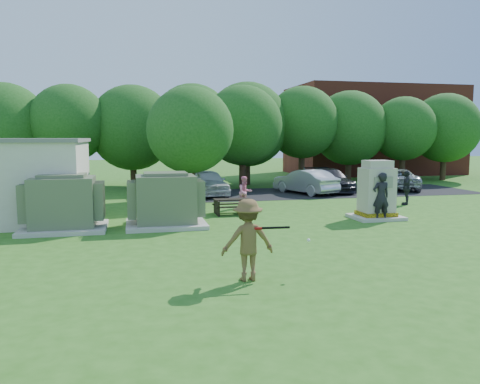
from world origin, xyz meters
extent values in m
plane|color=#2D6619|center=(0.00, 0.00, 0.00)|extent=(120.00, 120.00, 0.00)
cube|color=maroon|center=(18.00, 27.00, 4.00)|extent=(15.00, 8.00, 8.00)
cube|color=#232326|center=(7.00, 13.50, 0.01)|extent=(20.00, 6.00, 0.01)
cube|color=beige|center=(-6.50, 4.50, 0.07)|extent=(3.00, 2.40, 0.15)
cube|color=#5B6649|center=(-6.50, 4.50, 1.05)|extent=(2.20, 1.80, 1.80)
cube|color=#5B6649|center=(-6.50, 4.50, 2.01)|extent=(1.60, 1.30, 0.12)
cube|color=#5B6649|center=(-7.77, 4.50, 1.07)|extent=(0.32, 1.50, 1.35)
cube|color=#5B6649|center=(-5.23, 4.50, 1.07)|extent=(0.32, 1.50, 1.35)
cube|color=beige|center=(-2.80, 4.50, 0.07)|extent=(3.00, 2.40, 0.15)
cube|color=#5A6546|center=(-2.80, 4.50, 1.05)|extent=(2.20, 1.80, 1.80)
cube|color=#5A6546|center=(-2.80, 4.50, 2.01)|extent=(1.60, 1.30, 0.12)
cube|color=#5A6546|center=(-4.07, 4.50, 1.07)|extent=(0.32, 1.50, 1.35)
cube|color=#5A6546|center=(-1.53, 4.50, 1.07)|extent=(0.32, 1.50, 1.35)
cube|color=beige|center=(5.88, 4.19, 0.07)|extent=(2.01, 1.64, 0.14)
cube|color=yellow|center=(5.88, 4.19, 0.22)|extent=(1.41, 1.14, 0.16)
cube|color=#BDAF9D|center=(5.88, 4.19, 1.21)|extent=(1.28, 1.00, 1.82)
cube|color=#BDAF9D|center=(5.88, 4.19, 2.28)|extent=(1.05, 0.82, 0.32)
cube|color=gray|center=(5.88, 3.66, 1.58)|extent=(0.82, 0.04, 0.46)
cube|color=black|center=(0.25, 6.67, 0.66)|extent=(1.60, 0.62, 0.05)
cube|color=black|center=(0.25, 7.15, 0.39)|extent=(1.60, 0.22, 0.04)
cube|color=black|center=(0.25, 6.18, 0.39)|extent=(1.60, 0.22, 0.04)
cube|color=black|center=(-0.45, 6.67, 0.33)|extent=(0.07, 1.20, 0.66)
cube|color=black|center=(0.94, 6.67, 0.33)|extent=(0.07, 1.20, 0.66)
imported|color=brown|center=(-1.37, -2.86, 0.97)|extent=(1.27, 0.74, 1.95)
imported|color=black|center=(5.79, 3.65, 0.99)|extent=(0.73, 0.48, 1.98)
imported|color=pink|center=(1.22, 8.32, 0.77)|extent=(0.87, 0.76, 1.53)
imported|color=#26262B|center=(9.41, 7.54, 0.87)|extent=(0.96, 1.06, 1.73)
imported|color=silver|center=(0.27, 13.69, 0.75)|extent=(2.19, 4.55, 1.50)
imported|color=silver|center=(6.10, 13.10, 0.73)|extent=(3.03, 4.71, 1.47)
imported|color=black|center=(8.00, 13.93, 0.72)|extent=(2.15, 4.99, 1.43)
imported|color=#ADADB2|center=(12.83, 14.06, 0.67)|extent=(3.77, 5.31, 1.34)
cylinder|color=black|center=(-0.82, -3.03, 1.28)|extent=(0.85, 0.11, 0.06)
cylinder|color=maroon|center=(-1.19, -3.04, 1.28)|extent=(0.22, 0.08, 0.06)
sphere|color=white|center=(0.17, -2.84, 0.89)|extent=(0.09, 0.09, 0.09)
cylinder|color=#47301E|center=(-12.00, 19.40, 1.20)|extent=(0.44, 0.44, 2.40)
sphere|color=#235B1C|center=(-12.00, 19.40, 4.08)|extent=(5.60, 5.60, 5.60)
cylinder|color=#47301E|center=(-8.00, 18.80, 1.40)|extent=(0.44, 0.44, 2.80)
sphere|color=#235B1C|center=(-8.00, 18.80, 4.30)|extent=(5.00, 5.00, 5.00)
cylinder|color=#47301E|center=(-4.00, 19.60, 1.15)|extent=(0.44, 0.44, 2.30)
sphere|color=#235B1C|center=(-4.00, 19.60, 4.04)|extent=(5.80, 5.80, 5.80)
cylinder|color=#47301E|center=(0.00, 18.70, 1.35)|extent=(0.44, 0.44, 2.70)
sphere|color=#235B1C|center=(0.00, 18.70, 4.32)|extent=(5.40, 5.40, 5.40)
cylinder|color=#47301E|center=(4.00, 19.30, 1.25)|extent=(0.44, 0.44, 2.50)
sphere|color=#235B1C|center=(4.00, 19.30, 4.30)|extent=(6.00, 6.00, 6.00)
cylinder|color=#47301E|center=(8.00, 18.90, 1.45)|extent=(0.44, 0.44, 2.90)
sphere|color=#235B1C|center=(8.00, 18.90, 4.46)|extent=(5.20, 5.20, 5.20)
cylinder|color=#47301E|center=(12.00, 19.50, 1.20)|extent=(0.44, 0.44, 2.40)
sphere|color=#235B1C|center=(12.00, 19.50, 4.08)|extent=(5.60, 5.60, 5.60)
cylinder|color=#47301E|center=(16.00, 18.60, 1.30)|extent=(0.44, 0.44, 2.60)
sphere|color=#235B1C|center=(16.00, 18.60, 4.04)|extent=(4.80, 4.80, 4.80)
cylinder|color=#47301E|center=(20.00, 19.20, 1.25)|extent=(0.44, 0.44, 2.50)
sphere|color=#235B1C|center=(20.00, 19.20, 4.12)|extent=(5.40, 5.40, 5.40)
cylinder|color=#47301E|center=(-1.00, 11.50, 1.20)|extent=(0.44, 0.44, 2.40)
sphere|color=#235B1C|center=(-1.00, 11.50, 3.78)|extent=(4.60, 4.60, 4.60)
cylinder|color=#47301E|center=(3.00, 16.50, 1.30)|extent=(0.44, 0.44, 2.60)
sphere|color=#235B1C|center=(3.00, 16.50, 4.16)|extent=(5.20, 5.20, 5.20)
camera|label=1|loc=(-3.95, -13.40, 3.39)|focal=35.00mm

